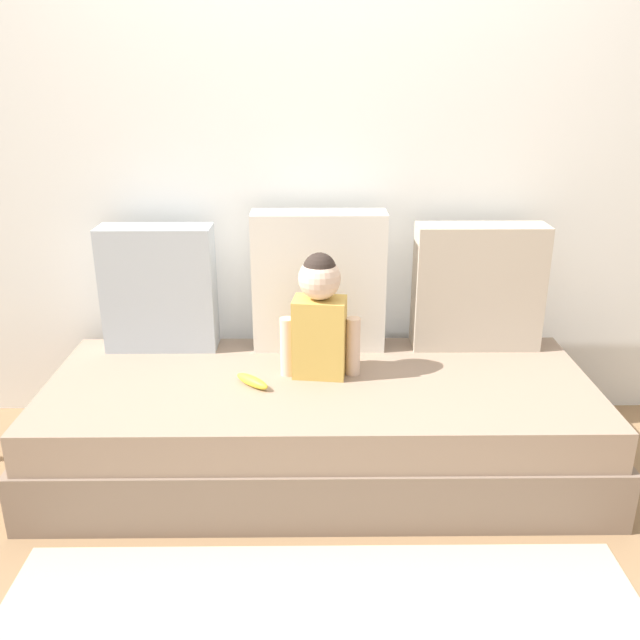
{
  "coord_description": "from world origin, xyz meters",
  "views": [
    {
      "loc": [
        -0.02,
        -2.37,
        1.54
      ],
      "look_at": [
        0.0,
        0.0,
        0.65
      ],
      "focal_mm": 37.73,
      "sensor_mm": 36.0,
      "label": 1
    }
  ],
  "objects_px": {
    "throw_pillow_right": "(478,287)",
    "toddler": "(320,315)",
    "throw_pillow_center": "(319,281)",
    "banana": "(252,381)",
    "couch": "(320,425)",
    "throw_pillow_left": "(159,288)"
  },
  "relations": [
    {
      "from": "throw_pillow_center",
      "to": "toddler",
      "type": "relative_size",
      "value": 1.19
    },
    {
      "from": "couch",
      "to": "toddler",
      "type": "height_order",
      "value": "toddler"
    },
    {
      "from": "throw_pillow_center",
      "to": "banana",
      "type": "xyz_separation_m",
      "value": [
        -0.26,
        -0.39,
        -0.28
      ]
    },
    {
      "from": "couch",
      "to": "throw_pillow_left",
      "type": "distance_m",
      "value": 0.89
    },
    {
      "from": "couch",
      "to": "throw_pillow_right",
      "type": "relative_size",
      "value": 4.02
    },
    {
      "from": "couch",
      "to": "toddler",
      "type": "bearing_deg",
      "value": 87.24
    },
    {
      "from": "throw_pillow_center",
      "to": "banana",
      "type": "bearing_deg",
      "value": -123.42
    },
    {
      "from": "throw_pillow_right",
      "to": "toddler",
      "type": "height_order",
      "value": "throw_pillow_right"
    },
    {
      "from": "throw_pillow_left",
      "to": "toddler",
      "type": "height_order",
      "value": "throw_pillow_left"
    },
    {
      "from": "throw_pillow_left",
      "to": "throw_pillow_center",
      "type": "xyz_separation_m",
      "value": [
        0.68,
        0.0,
        0.03
      ]
    },
    {
      "from": "banana",
      "to": "toddler",
      "type": "bearing_deg",
      "value": 21.57
    },
    {
      "from": "throw_pillow_left",
      "to": "throw_pillow_center",
      "type": "distance_m",
      "value": 0.68
    },
    {
      "from": "couch",
      "to": "throw_pillow_left",
      "type": "xyz_separation_m",
      "value": [
        -0.68,
        0.34,
        0.47
      ]
    },
    {
      "from": "throw_pillow_left",
      "to": "banana",
      "type": "bearing_deg",
      "value": -43.17
    },
    {
      "from": "banana",
      "to": "couch",
      "type": "bearing_deg",
      "value": 10.86
    },
    {
      "from": "throw_pillow_right",
      "to": "throw_pillow_center",
      "type": "bearing_deg",
      "value": 180.0
    },
    {
      "from": "toddler",
      "to": "banana",
      "type": "distance_m",
      "value": 0.36
    },
    {
      "from": "toddler",
      "to": "banana",
      "type": "bearing_deg",
      "value": -158.43
    },
    {
      "from": "couch",
      "to": "throw_pillow_left",
      "type": "height_order",
      "value": "throw_pillow_left"
    },
    {
      "from": "couch",
      "to": "toddler",
      "type": "distance_m",
      "value": 0.45
    },
    {
      "from": "throw_pillow_right",
      "to": "banana",
      "type": "distance_m",
      "value": 1.04
    },
    {
      "from": "toddler",
      "to": "banana",
      "type": "relative_size",
      "value": 2.92
    }
  ]
}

